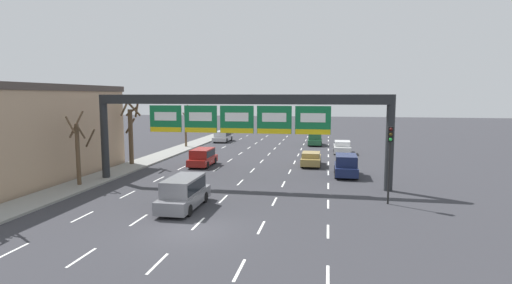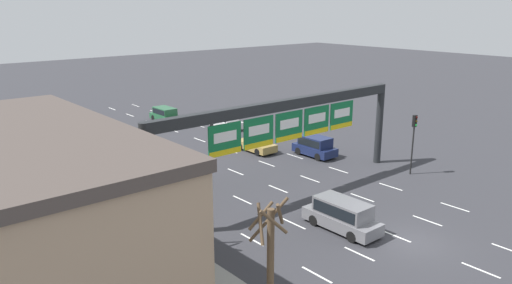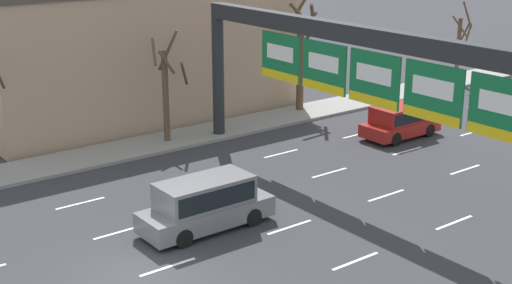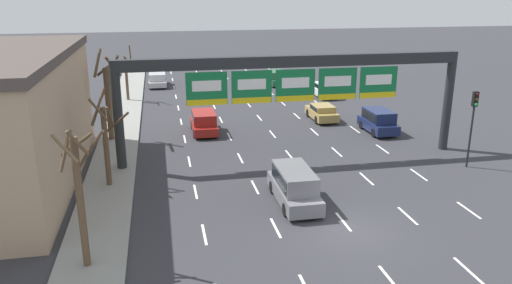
# 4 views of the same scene
# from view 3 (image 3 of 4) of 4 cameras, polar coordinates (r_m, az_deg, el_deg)

# --- Properties ---
(ground_plane) EXTENTS (220.00, 220.00, 0.00)m
(ground_plane) POSITION_cam_3_polar(r_m,az_deg,el_deg) (22.56, -9.29, -10.57)
(ground_plane) COLOR #333338
(sidewalk_left) EXTENTS (2.80, 110.00, 0.15)m
(sidewalk_left) POSITION_cam_3_polar(r_m,az_deg,el_deg) (32.20, -18.91, -2.41)
(sidewalk_left) COLOR gray
(sidewalk_left) RESTS_ON ground_plane
(lane_dashes) EXTENTS (13.32, 67.00, 0.01)m
(lane_dashes) POSITION_cam_3_polar(r_m,az_deg,el_deg) (30.58, 13.57, -3.13)
(lane_dashes) COLOR white
(lane_dashes) RESTS_ON ground_plane
(sign_gantry) EXTENTS (21.98, 0.70, 6.66)m
(sign_gantry) POSITION_cam_3_polar(r_m,az_deg,el_deg) (26.76, 9.91, 5.89)
(sign_gantry) COLOR #232628
(sign_gantry) RESTS_ON ground_plane
(building_near) EXTENTS (9.74, 17.61, 7.45)m
(building_near) POSITION_cam_3_polar(r_m,az_deg,el_deg) (40.56, -10.31, 7.60)
(building_near) COLOR tan
(building_near) RESTS_ON ground_plane
(suv_red) EXTENTS (1.83, 4.14, 1.63)m
(suv_red) POSITION_cam_3_polar(r_m,az_deg,el_deg) (36.21, 11.48, 1.76)
(suv_red) COLOR maroon
(suv_red) RESTS_ON ground_plane
(suv_grey) EXTENTS (1.82, 4.84, 1.85)m
(suv_grey) POSITION_cam_3_polar(r_m,az_deg,el_deg) (25.10, -4.07, -4.78)
(suv_grey) COLOR slate
(suv_grey) RESTS_ON ground_plane
(tree_bare_second) EXTENTS (2.10, 2.07, 5.34)m
(tree_bare_second) POSITION_cam_3_polar(r_m,az_deg,el_deg) (34.33, -7.15, 4.53)
(tree_bare_second) COLOR brown
(tree_bare_second) RESTS_ON sidewalk_left
(tree_bare_third) EXTENTS (1.91, 2.08, 6.41)m
(tree_bare_third) POSITION_cam_3_polar(r_m,az_deg,el_deg) (39.80, 3.66, 7.11)
(tree_bare_third) COLOR brown
(tree_bare_third) RESTS_ON sidewalk_left
(tree_bare_furthest) EXTENTS (1.19, 1.72, 5.32)m
(tree_bare_furthest) POSITION_cam_3_polar(r_m,az_deg,el_deg) (49.12, 16.00, 7.59)
(tree_bare_furthest) COLOR brown
(tree_bare_furthest) RESTS_ON sidewalk_left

